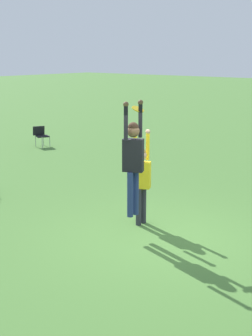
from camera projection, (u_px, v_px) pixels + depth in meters
ground_plane at (156, 238)px, 9.43m from camera, size 120.00×120.00×0.00m
person_jumping at (133, 155)px, 9.04m from camera, size 0.55×0.44×2.28m
person_defending at (141, 176)px, 9.94m from camera, size 0.54×0.43×2.05m
frisbee at (138, 109)px, 9.09m from camera, size 0.25×0.24×0.12m
camping_chair_2 at (41, 134)px, 18.51m from camera, size 0.62×0.68×0.81m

